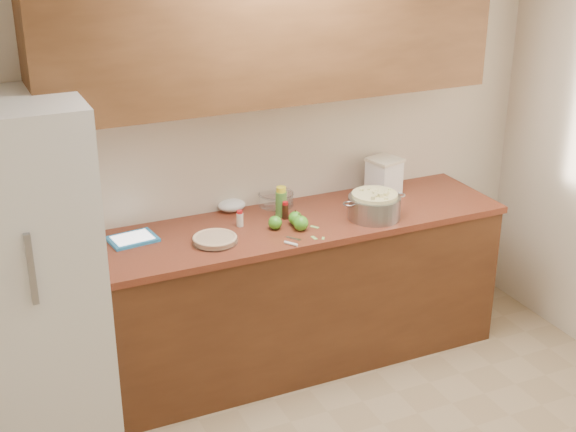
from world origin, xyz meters
name	(u,v)px	position (x,y,z in m)	size (l,w,h in m)	color
room_shell	(436,267)	(0.00, 0.00, 1.30)	(3.60, 3.60, 3.60)	tan
counter_run	(285,294)	(0.00, 1.48, 0.46)	(2.64, 0.68, 0.92)	#532D17
upper_cabinets	(272,37)	(0.00, 1.63, 1.95)	(2.60, 0.34, 0.70)	brown
fridge	(26,276)	(-1.44, 1.44, 0.90)	(0.70, 0.70, 1.80)	silver
pie	(215,239)	(-0.46, 1.38, 0.94)	(0.25, 0.25, 0.04)	silver
colander	(374,206)	(0.50, 1.33, 0.99)	(0.41, 0.30, 0.15)	gray
flour_canister	(384,176)	(0.76, 1.65, 1.03)	(0.23, 0.23, 0.23)	white
tablet	(133,239)	(-0.85, 1.59, 0.93)	(0.27, 0.22, 0.02)	#2780BD
paring_knife	(291,243)	(-0.09, 1.19, 0.93)	(0.11, 0.15, 0.02)	gray
lemon_bottle	(281,202)	(0.03, 1.58, 1.01)	(0.07, 0.07, 0.18)	#4C8C38
cinnamon_shaker	(240,219)	(-0.25, 1.53, 0.97)	(0.04, 0.04, 0.09)	beige
vanilla_bottle	(285,211)	(0.03, 1.53, 0.97)	(0.04, 0.04, 0.10)	black
mixing_bowl	(276,198)	(0.06, 1.74, 0.96)	(0.22, 0.22, 0.08)	silver
paper_towel	(232,205)	(-0.21, 1.77, 0.95)	(0.17, 0.14, 0.07)	white
apple_left	(275,223)	(-0.09, 1.41, 0.96)	(0.08, 0.08, 0.09)	green
apple_center	(295,218)	(0.04, 1.42, 0.96)	(0.08, 0.08, 0.09)	green
apple_front	(301,223)	(0.04, 1.34, 0.96)	(0.09, 0.09, 0.10)	green
apple_extra	(299,221)	(0.04, 1.37, 0.96)	(0.08, 0.08, 0.09)	green
peel_a	(323,238)	(0.10, 1.18, 0.92)	(0.03, 0.01, 0.00)	#91C760
peel_b	(314,238)	(0.06, 1.21, 0.92)	(0.05, 0.02, 0.00)	#91C760
peel_c	(314,227)	(0.13, 1.34, 0.92)	(0.05, 0.02, 0.00)	#91C760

